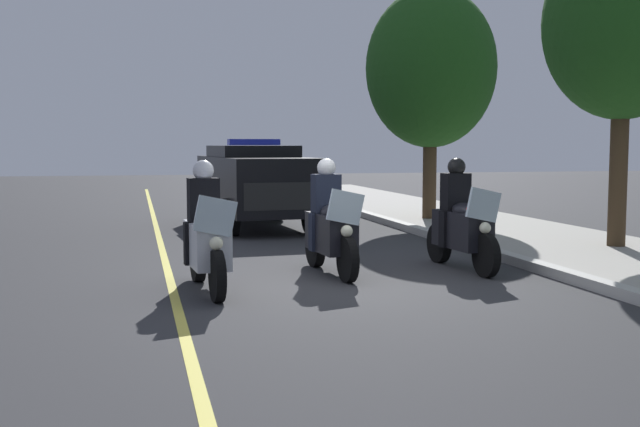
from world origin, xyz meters
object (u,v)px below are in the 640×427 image
Objects in this scene: police_suv at (255,182)px; police_motorcycle_trailing at (461,224)px; police_motorcycle_lead_right at (330,227)px; tree_far_back at (431,69)px; tree_mid_block at (623,24)px; police_motorcycle_lead_left at (206,238)px.

police_motorcycle_trailing is at bearing 17.56° from police_suv.
police_motorcycle_lead_right is 1.00× the size of police_motorcycle_trailing.
police_motorcycle_lead_right is at bearing -31.72° from tree_far_back.
police_suv is at bearing -162.44° from police_motorcycle_trailing.
police_motorcycle_trailing is 7.97m from tree_far_back.
police_motorcycle_lead_right is at bearing -78.05° from tree_mid_block.
tree_mid_block is (-1.19, 5.63, 3.35)m from police_motorcycle_lead_right.
tree_mid_block is at bearing 45.87° from police_suv.
police_motorcycle_lead_right is 6.66m from tree_mid_block.
tree_far_back is at bearing 141.78° from police_motorcycle_lead_left.
tree_mid_block is (5.55, 5.73, 2.98)m from police_suv.
police_motorcycle_trailing is 0.38× the size of tree_far_back.
police_motorcycle_trailing is (0.07, 2.06, 0.00)m from police_motorcycle_lead_right.
police_motorcycle_trailing is 7.16m from police_suv.
tree_mid_block is 1.01× the size of tree_far_back.
tree_mid_block reaches higher than police_motorcycle_lead_left.
tree_mid_block is at bearing 13.14° from tree_far_back.
police_motorcycle_lead_left is 10.48m from tree_far_back.
police_motorcycle_trailing is at bearing -70.57° from tree_mid_block.
police_motorcycle_lead_right is 0.43× the size of police_suv.
police_motorcycle_lead_right is 8.72m from tree_far_back.
police_motorcycle_lead_right is at bearing 0.82° from police_suv.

